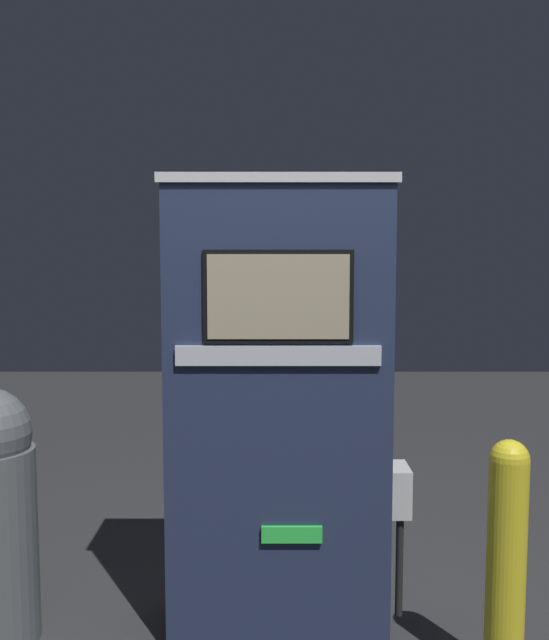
% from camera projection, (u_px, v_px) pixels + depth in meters
% --- Properties ---
extents(gas_pump, '(1.05, 0.48, 2.00)m').
position_uv_depth(gas_pump, '(275.00, 409.00, 3.26)').
color(gas_pump, '#232D4C').
rests_on(gas_pump, ground_plane).
extents(safety_bollard, '(0.15, 0.15, 0.98)m').
position_uv_depth(safety_bollard, '(503.00, 557.00, 2.89)').
color(safety_bollard, yellow).
rests_on(safety_bollard, ground_plane).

